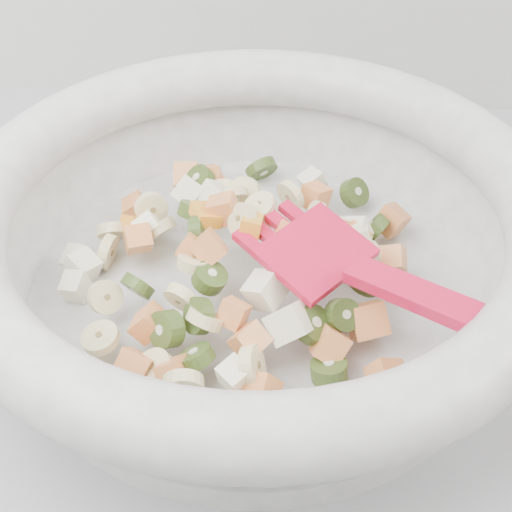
{
  "coord_description": "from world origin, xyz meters",
  "views": [
    {
      "loc": [
        0.09,
        0.98,
        1.32
      ],
      "look_at": [
        0.05,
        1.41,
        0.95
      ],
      "focal_mm": 55.0,
      "sensor_mm": 36.0,
      "label": 1
    }
  ],
  "objects": [
    {
      "name": "mixing_bowl",
      "position": [
        0.05,
        1.41,
        0.97
      ],
      "size": [
        0.46,
        0.43,
        0.13
      ],
      "color": "silver",
      "rests_on": "counter"
    }
  ]
}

